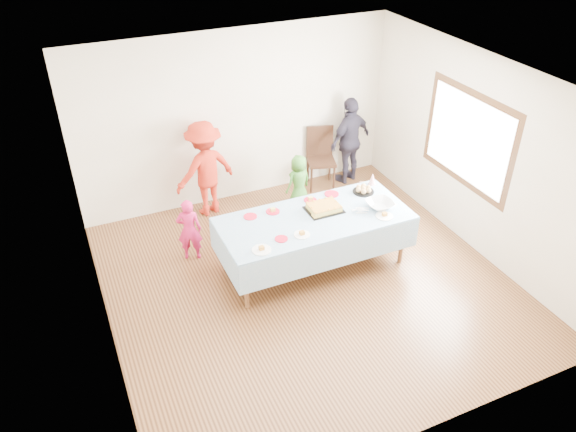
# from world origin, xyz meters

# --- Properties ---
(ground) EXTENTS (5.00, 5.00, 0.00)m
(ground) POSITION_xyz_m (0.00, 0.00, 0.00)
(ground) COLOR #432513
(ground) RESTS_ON ground
(room_walls) EXTENTS (5.04, 5.04, 2.72)m
(room_walls) POSITION_xyz_m (0.05, 0.00, 1.77)
(room_walls) COLOR beige
(room_walls) RESTS_ON ground
(party_table) EXTENTS (2.50, 1.10, 0.78)m
(party_table) POSITION_xyz_m (0.23, 0.29, 0.72)
(party_table) COLOR brown
(party_table) RESTS_ON ground
(birthday_cake) EXTENTS (0.47, 0.36, 0.08)m
(birthday_cake) POSITION_xyz_m (0.42, 0.40, 0.82)
(birthday_cake) COLOR black
(birthday_cake) RESTS_ON party_table
(rolls_tray) EXTENTS (0.30, 0.30, 0.09)m
(rolls_tray) POSITION_xyz_m (1.14, 0.59, 0.82)
(rolls_tray) COLOR black
(rolls_tray) RESTS_ON party_table
(punch_bowl) EXTENTS (0.36, 0.36, 0.09)m
(punch_bowl) POSITION_xyz_m (1.13, 0.15, 0.82)
(punch_bowl) COLOR silver
(punch_bowl) RESTS_ON party_table
(party_hat) EXTENTS (0.10, 0.10, 0.17)m
(party_hat) POSITION_xyz_m (1.36, 0.73, 0.87)
(party_hat) COLOR white
(party_hat) RESTS_ON party_table
(fork_pile) EXTENTS (0.24, 0.18, 0.07)m
(fork_pile) POSITION_xyz_m (0.83, 0.16, 0.81)
(fork_pile) COLOR white
(fork_pile) RESTS_ON party_table
(plate_red_far_a) EXTENTS (0.18, 0.18, 0.01)m
(plate_red_far_a) POSITION_xyz_m (-0.52, 0.64, 0.79)
(plate_red_far_a) COLOR red
(plate_red_far_a) RESTS_ON party_table
(plate_red_far_b) EXTENTS (0.18, 0.18, 0.01)m
(plate_red_far_b) POSITION_xyz_m (-0.21, 0.64, 0.79)
(plate_red_far_b) COLOR red
(plate_red_far_b) RESTS_ON party_table
(plate_red_far_c) EXTENTS (0.18, 0.18, 0.01)m
(plate_red_far_c) POSITION_xyz_m (0.37, 0.69, 0.79)
(plate_red_far_c) COLOR red
(plate_red_far_c) RESTS_ON party_table
(plate_red_far_d) EXTENTS (0.20, 0.20, 0.01)m
(plate_red_far_d) POSITION_xyz_m (0.71, 0.72, 0.79)
(plate_red_far_d) COLOR red
(plate_red_far_d) RESTS_ON party_table
(plate_red_near) EXTENTS (0.16, 0.16, 0.01)m
(plate_red_near) POSITION_xyz_m (-0.36, 0.02, 0.79)
(plate_red_near) COLOR red
(plate_red_near) RESTS_ON party_table
(plate_white_left) EXTENTS (0.24, 0.24, 0.01)m
(plate_white_left) POSITION_xyz_m (-0.66, -0.09, 0.79)
(plate_white_left) COLOR white
(plate_white_left) RESTS_ON party_table
(plate_white_mid) EXTENTS (0.20, 0.20, 0.01)m
(plate_white_mid) POSITION_xyz_m (-0.09, -0.00, 0.79)
(plate_white_mid) COLOR white
(plate_white_mid) RESTS_ON party_table
(plate_white_right) EXTENTS (0.23, 0.23, 0.01)m
(plate_white_right) POSITION_xyz_m (1.07, -0.06, 0.79)
(plate_white_right) COLOR white
(plate_white_right) RESTS_ON party_table
(dining_chair) EXTENTS (0.55, 0.55, 1.01)m
(dining_chair) POSITION_xyz_m (1.33, 2.27, 0.56)
(dining_chair) COLOR black
(dining_chair) RESTS_ON ground
(toddler_left) EXTENTS (0.39, 0.32, 0.92)m
(toddler_left) POSITION_xyz_m (-1.23, 1.15, 0.46)
(toddler_left) COLOR #C51853
(toddler_left) RESTS_ON ground
(toddler_mid) EXTENTS (0.49, 0.38, 0.88)m
(toddler_mid) POSITION_xyz_m (0.70, 1.77, 0.44)
(toddler_mid) COLOR #3A7F2A
(toddler_mid) RESTS_ON ground
(toddler_right) EXTENTS (0.42, 0.36, 0.75)m
(toddler_right) POSITION_xyz_m (1.29, 0.90, 0.38)
(toddler_right) COLOR tan
(toddler_right) RESTS_ON ground
(adult_left) EXTENTS (1.08, 0.79, 1.51)m
(adult_left) POSITION_xyz_m (-0.66, 2.20, 0.75)
(adult_left) COLOR #B42616
(adult_left) RESTS_ON ground
(adult_right) EXTENTS (0.94, 0.62, 1.48)m
(adult_right) POSITION_xyz_m (1.84, 2.20, 0.74)
(adult_right) COLOR #2A2635
(adult_right) RESTS_ON ground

